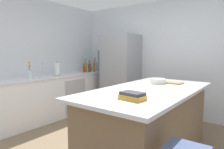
# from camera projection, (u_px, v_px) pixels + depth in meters

# --- Properties ---
(wall_rear) EXTENTS (6.00, 0.10, 2.60)m
(wall_rear) POSITION_uv_depth(u_px,v_px,m) (173.00, 58.00, 4.44)
(wall_rear) COLOR silver
(wall_rear) RESTS_ON ground_plane
(wall_left) EXTENTS (0.10, 6.00, 2.60)m
(wall_left) POSITION_uv_depth(u_px,v_px,m) (19.00, 59.00, 4.13)
(wall_left) COLOR silver
(wall_left) RESTS_ON ground_plane
(counter_run_left) EXTENTS (0.68, 3.21, 0.92)m
(counter_run_left) POSITION_uv_depth(u_px,v_px,m) (52.00, 97.00, 4.40)
(counter_run_left) COLOR white
(counter_run_left) RESTS_ON ground_plane
(kitchen_island) EXTENTS (1.11, 2.28, 0.94)m
(kitchen_island) POSITION_uv_depth(u_px,v_px,m) (149.00, 122.00, 2.75)
(kitchen_island) COLOR #7A6047
(kitchen_island) RESTS_ON ground_plane
(refrigerator) EXTENTS (0.84, 0.73, 1.85)m
(refrigerator) POSITION_uv_depth(u_px,v_px,m) (120.00, 73.00, 4.87)
(refrigerator) COLOR #93969B
(refrigerator) RESTS_ON ground_plane
(sink_faucet) EXTENTS (0.15, 0.05, 0.30)m
(sink_faucet) POSITION_uv_depth(u_px,v_px,m) (42.00, 69.00, 4.20)
(sink_faucet) COLOR silver
(sink_faucet) RESTS_ON counter_run_left
(flower_vase) EXTENTS (0.09, 0.09, 0.33)m
(flower_vase) POSITION_uv_depth(u_px,v_px,m) (30.00, 74.00, 3.92)
(flower_vase) COLOR silver
(flower_vase) RESTS_ON counter_run_left
(paper_towel_roll) EXTENTS (0.14, 0.14, 0.31)m
(paper_towel_roll) POSITION_uv_depth(u_px,v_px,m) (57.00, 70.00, 4.40)
(paper_towel_roll) COLOR gray
(paper_towel_roll) RESTS_ON counter_run_left
(gin_bottle) EXTENTS (0.07, 0.07, 0.37)m
(gin_bottle) POSITION_uv_depth(u_px,v_px,m) (96.00, 66.00, 5.54)
(gin_bottle) COLOR #8CB79E
(gin_bottle) RESTS_ON counter_run_left
(soda_bottle) EXTENTS (0.07, 0.07, 0.35)m
(soda_bottle) POSITION_uv_depth(u_px,v_px,m) (95.00, 66.00, 5.42)
(soda_bottle) COLOR silver
(soda_bottle) RESTS_ON counter_run_left
(vinegar_bottle) EXTENTS (0.05, 0.05, 0.31)m
(vinegar_bottle) POSITION_uv_depth(u_px,v_px,m) (94.00, 67.00, 5.31)
(vinegar_bottle) COLOR #994C23
(vinegar_bottle) RESTS_ON counter_run_left
(whiskey_bottle) EXTENTS (0.08, 0.08, 0.30)m
(whiskey_bottle) POSITION_uv_depth(u_px,v_px,m) (89.00, 67.00, 5.28)
(whiskey_bottle) COLOR brown
(whiskey_bottle) RESTS_ON counter_run_left
(olive_oil_bottle) EXTENTS (0.06, 0.06, 0.34)m
(olive_oil_bottle) POSITION_uv_depth(u_px,v_px,m) (85.00, 67.00, 5.25)
(olive_oil_bottle) COLOR olive
(olive_oil_bottle) RESTS_ON counter_run_left
(hot_sauce_bottle) EXTENTS (0.05, 0.05, 0.21)m
(hot_sauce_bottle) POSITION_uv_depth(u_px,v_px,m) (84.00, 69.00, 5.15)
(hot_sauce_bottle) COLOR red
(hot_sauce_bottle) RESTS_ON counter_run_left
(cookbook_stack) EXTENTS (0.27, 0.18, 0.08)m
(cookbook_stack) POSITION_uv_depth(u_px,v_px,m) (132.00, 96.00, 2.07)
(cookbook_stack) COLOR gold
(cookbook_stack) RESTS_ON kitchen_island
(mixing_bowl) EXTENTS (0.25, 0.25, 0.08)m
(mixing_bowl) POSITION_uv_depth(u_px,v_px,m) (158.00, 81.00, 3.16)
(mixing_bowl) COLOR silver
(mixing_bowl) RESTS_ON kitchen_island
(cutting_board) EXTENTS (0.33, 0.23, 0.02)m
(cutting_board) POSITION_uv_depth(u_px,v_px,m) (172.00, 83.00, 3.19)
(cutting_board) COLOR #9E7042
(cutting_board) RESTS_ON kitchen_island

